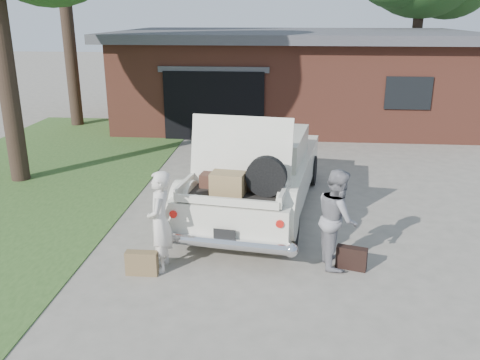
{
  "coord_description": "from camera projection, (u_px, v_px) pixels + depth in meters",
  "views": [
    {
      "loc": [
        0.77,
        -7.96,
        3.95
      ],
      "look_at": [
        0.0,
        0.6,
        1.1
      ],
      "focal_mm": 38.0,
      "sensor_mm": 36.0,
      "label": 1
    }
  ],
  "objects": [
    {
      "name": "sedan",
      "position": [
        258.0,
        172.0,
        10.48
      ],
      "size": [
        2.84,
        5.71,
        2.25
      ],
      "rotation": [
        0.0,
        0.0,
        -0.14
      ],
      "color": "beige",
      "rests_on": "ground"
    },
    {
      "name": "grass_strip",
      "position": [
        20.0,
        185.0,
        12.13
      ],
      "size": [
        6.0,
        16.0,
        0.02
      ],
      "primitive_type": "cube",
      "color": "#2D4C1E",
      "rests_on": "ground"
    },
    {
      "name": "suitcase_right",
      "position": [
        351.0,
        258.0,
        8.16
      ],
      "size": [
        0.51,
        0.29,
        0.38
      ],
      "primitive_type": "cube",
      "rotation": [
        0.0,
        0.0,
        -0.28
      ],
      "color": "black",
      "rests_on": "ground"
    },
    {
      "name": "house",
      "position": [
        292.0,
        76.0,
        19.07
      ],
      "size": [
        12.8,
        7.8,
        3.3
      ],
      "color": "brown",
      "rests_on": "ground"
    },
    {
      "name": "suitcase_left",
      "position": [
        142.0,
        263.0,
        7.98
      ],
      "size": [
        0.51,
        0.16,
        0.39
      ],
      "primitive_type": "cube",
      "rotation": [
        0.0,
        0.0,
        0.0
      ],
      "color": "brown",
      "rests_on": "ground"
    },
    {
      "name": "ground",
      "position": [
        237.0,
        251.0,
        8.83
      ],
      "size": [
        90.0,
        90.0,
        0.0
      ],
      "primitive_type": "plane",
      "color": "gray",
      "rests_on": "ground"
    },
    {
      "name": "woman_right",
      "position": [
        337.0,
        218.0,
        8.12
      ],
      "size": [
        0.71,
        0.86,
        1.63
      ],
      "primitive_type": "imported",
      "rotation": [
        0.0,
        0.0,
        1.69
      ],
      "color": "gray",
      "rests_on": "ground"
    },
    {
      "name": "woman_left",
      "position": [
        160.0,
        221.0,
        7.97
      ],
      "size": [
        0.43,
        0.62,
        1.64
      ],
      "primitive_type": "imported",
      "rotation": [
        0.0,
        0.0,
        -1.51
      ],
      "color": "beige",
      "rests_on": "ground"
    }
  ]
}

